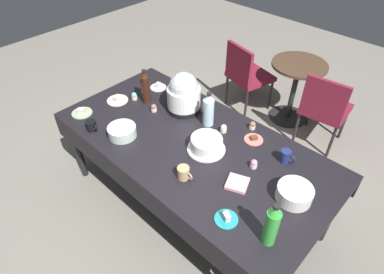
# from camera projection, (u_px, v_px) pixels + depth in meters

# --- Properties ---
(ground) EXTENTS (9.00, 9.00, 0.00)m
(ground) POSITION_uv_depth(u_px,v_px,m) (192.00, 203.00, 2.99)
(ground) COLOR slate
(potluck_table) EXTENTS (2.20, 1.10, 0.75)m
(potluck_table) POSITION_uv_depth(u_px,v_px,m) (192.00, 148.00, 2.54)
(potluck_table) COLOR black
(potluck_table) RESTS_ON ground
(frosted_layer_cake) EXTENTS (0.29, 0.29, 0.11)m
(frosted_layer_cake) POSITION_uv_depth(u_px,v_px,m) (206.00, 144.00, 2.40)
(frosted_layer_cake) COLOR silver
(frosted_layer_cake) RESTS_ON potluck_table
(slow_cooker) EXTENTS (0.29, 0.29, 0.35)m
(slow_cooker) POSITION_uv_depth(u_px,v_px,m) (184.00, 94.00, 2.72)
(slow_cooker) COLOR black
(slow_cooker) RESTS_ON potluck_table
(glass_salad_bowl) EXTENTS (0.22, 0.22, 0.08)m
(glass_salad_bowl) POSITION_uv_depth(u_px,v_px,m) (122.00, 131.00, 2.53)
(glass_salad_bowl) COLOR #B2C6BC
(glass_salad_bowl) RESTS_ON potluck_table
(ceramic_snack_bowl) EXTENTS (0.23, 0.23, 0.10)m
(ceramic_snack_bowl) POSITION_uv_depth(u_px,v_px,m) (294.00, 193.00, 2.06)
(ceramic_snack_bowl) COLOR silver
(ceramic_snack_bowl) RESTS_ON potluck_table
(dessert_plate_teal) EXTENTS (0.15, 0.15, 0.06)m
(dessert_plate_teal) POSITION_uv_depth(u_px,v_px,m) (226.00, 218.00, 1.96)
(dessert_plate_teal) COLOR teal
(dessert_plate_teal) RESTS_ON potluck_table
(dessert_plate_white) EXTENTS (0.15, 0.15, 0.05)m
(dessert_plate_white) POSITION_uv_depth(u_px,v_px,m) (158.00, 87.00, 3.08)
(dessert_plate_white) COLOR white
(dessert_plate_white) RESTS_ON potluck_table
(dessert_plate_coral) EXTENTS (0.15, 0.15, 0.04)m
(dessert_plate_coral) POSITION_uv_depth(u_px,v_px,m) (254.00, 139.00, 2.52)
(dessert_plate_coral) COLOR #E07266
(dessert_plate_coral) RESTS_ON potluck_table
(dessert_plate_sage) EXTENTS (0.17, 0.17, 0.05)m
(dessert_plate_sage) POSITION_uv_depth(u_px,v_px,m) (82.00, 112.00, 2.77)
(dessert_plate_sage) COLOR #8CA87F
(dessert_plate_sage) RESTS_ON potluck_table
(dessert_plate_cream) EXTENTS (0.19, 0.19, 0.05)m
(dessert_plate_cream) POSITION_uv_depth(u_px,v_px,m) (117.00, 100.00, 2.92)
(dessert_plate_cream) COLOR beige
(dessert_plate_cream) RESTS_ON potluck_table
(cupcake_mint) EXTENTS (0.05, 0.05, 0.07)m
(cupcake_mint) POSITION_uv_depth(u_px,v_px,m) (254.00, 164.00, 2.28)
(cupcake_mint) COLOR beige
(cupcake_mint) RESTS_ON potluck_table
(cupcake_lemon) EXTENTS (0.05, 0.05, 0.07)m
(cupcake_lemon) POSITION_uv_depth(u_px,v_px,m) (154.00, 108.00, 2.79)
(cupcake_lemon) COLOR beige
(cupcake_lemon) RESTS_ON potluck_table
(cupcake_berry) EXTENTS (0.05, 0.05, 0.07)m
(cupcake_berry) POSITION_uv_depth(u_px,v_px,m) (252.00, 125.00, 2.61)
(cupcake_berry) COLOR beige
(cupcake_berry) RESTS_ON potluck_table
(cupcake_vanilla) EXTENTS (0.05, 0.05, 0.07)m
(cupcake_vanilla) POSITION_uv_depth(u_px,v_px,m) (224.00, 129.00, 2.58)
(cupcake_vanilla) COLOR beige
(cupcake_vanilla) RESTS_ON potluck_table
(cupcake_cocoa) EXTENTS (0.05, 0.05, 0.07)m
(cupcake_cocoa) POSITION_uv_depth(u_px,v_px,m) (134.00, 96.00, 2.92)
(cupcake_cocoa) COLOR beige
(cupcake_cocoa) RESTS_ON potluck_table
(soda_bottle_water) EXTENTS (0.09, 0.09, 0.30)m
(soda_bottle_water) POSITION_uv_depth(u_px,v_px,m) (208.00, 110.00, 2.58)
(soda_bottle_water) COLOR silver
(soda_bottle_water) RESTS_ON potluck_table
(soda_bottle_cola) EXTENTS (0.08, 0.08, 0.32)m
(soda_bottle_cola) POSITION_uv_depth(u_px,v_px,m) (145.00, 87.00, 2.82)
(soda_bottle_cola) COLOR #33190F
(soda_bottle_cola) RESTS_ON potluck_table
(soda_bottle_lime_soda) EXTENTS (0.08, 0.08, 0.32)m
(soda_bottle_lime_soda) POSITION_uv_depth(u_px,v_px,m) (272.00, 225.00, 1.77)
(soda_bottle_lime_soda) COLOR green
(soda_bottle_lime_soda) RESTS_ON potluck_table
(coffee_mug_tan) EXTENTS (0.13, 0.08, 0.09)m
(coffee_mug_tan) POSITION_uv_depth(u_px,v_px,m) (184.00, 173.00, 2.20)
(coffee_mug_tan) COLOR tan
(coffee_mug_tan) RESTS_ON potluck_table
(coffee_mug_navy) EXTENTS (0.12, 0.07, 0.10)m
(coffee_mug_navy) POSITION_uv_depth(u_px,v_px,m) (286.00, 156.00, 2.31)
(coffee_mug_navy) COLOR navy
(coffee_mug_navy) RESTS_ON potluck_table
(coffee_mug_black) EXTENTS (0.12, 0.08, 0.08)m
(coffee_mug_black) POSITION_uv_depth(u_px,v_px,m) (92.00, 126.00, 2.59)
(coffee_mug_black) COLOR black
(coffee_mug_black) RESTS_ON potluck_table
(paper_napkin_stack) EXTENTS (0.18, 0.18, 0.02)m
(paper_napkin_stack) POSITION_uv_depth(u_px,v_px,m) (237.00, 183.00, 2.17)
(paper_napkin_stack) COLOR pink
(paper_napkin_stack) RESTS_ON potluck_table
(maroon_chair_left) EXTENTS (0.54, 0.54, 0.85)m
(maroon_chair_left) POSITION_uv_depth(u_px,v_px,m) (246.00, 73.00, 3.80)
(maroon_chair_left) COLOR maroon
(maroon_chair_left) RESTS_ON ground
(maroon_chair_right) EXTENTS (0.48, 0.48, 0.85)m
(maroon_chair_right) POSITION_uv_depth(u_px,v_px,m) (325.00, 107.00, 3.29)
(maroon_chair_right) COLOR maroon
(maroon_chair_right) RESTS_ON ground
(round_cafe_table) EXTENTS (0.60, 0.60, 0.72)m
(round_cafe_table) POSITION_uv_depth(u_px,v_px,m) (296.00, 81.00, 3.65)
(round_cafe_table) COLOR #473323
(round_cafe_table) RESTS_ON ground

